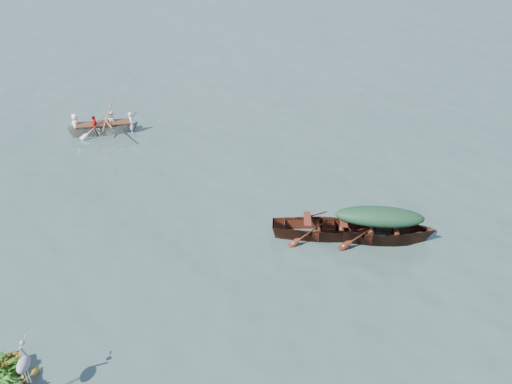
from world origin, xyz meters
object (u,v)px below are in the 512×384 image
(open_wooden_boat, at_px, (324,236))
(heron, at_px, (25,370))
(green_tarp_boat, at_px, (376,239))
(rowed_boat, at_px, (105,133))

(open_wooden_boat, height_order, heron, heron)
(green_tarp_boat, xyz_separation_m, heron, (-7.59, -5.24, 0.85))
(heron, bearing_deg, green_tarp_boat, 14.77)
(green_tarp_boat, distance_m, open_wooden_boat, 1.47)
(green_tarp_boat, distance_m, heron, 9.26)
(open_wooden_boat, relative_size, heron, 4.44)
(rowed_boat, bearing_deg, heron, 176.01)
(open_wooden_boat, height_order, rowed_boat, open_wooden_boat)
(rowed_boat, xyz_separation_m, heron, (1.98, -12.64, 0.85))
(green_tarp_boat, height_order, open_wooden_boat, green_tarp_boat)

